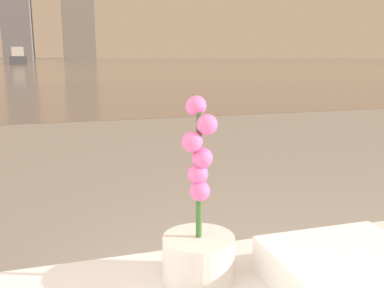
% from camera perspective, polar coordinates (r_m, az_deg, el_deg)
% --- Properties ---
extents(potted_orchid, '(0.15, 0.15, 0.38)m').
position_cam_1_polar(potted_orchid, '(0.89, 0.90, -12.73)').
color(potted_orchid, silver).
rests_on(potted_orchid, bathtub).
extents(towel_stack, '(0.29, 0.22, 0.08)m').
position_cam_1_polar(towel_stack, '(0.94, 19.32, -15.26)').
color(towel_stack, white).
rests_on(towel_stack, bathtub).
extents(harbor_water, '(180.00, 110.00, 0.01)m').
position_cam_1_polar(harbor_water, '(61.88, -16.51, 10.39)').
color(harbor_water, gray).
rests_on(harbor_water, ground_plane).
extents(harbor_boat_0, '(2.12, 5.12, 1.87)m').
position_cam_1_polar(harbor_boat_0, '(52.09, -22.18, 10.56)').
color(harbor_boat_0, '#4C4C51').
rests_on(harbor_boat_0, harbor_water).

